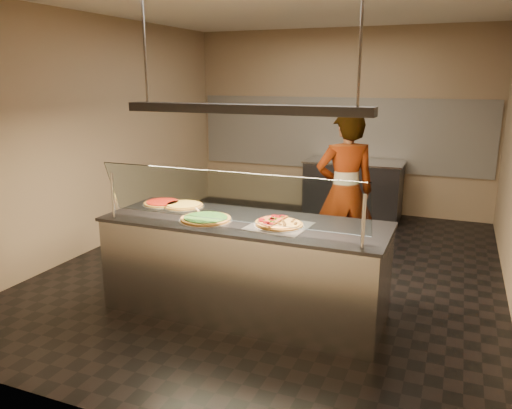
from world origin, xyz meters
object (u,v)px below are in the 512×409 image
at_px(half_pizza_pepperoni, 268,221).
at_px(pizza_spinach, 206,219).
at_px(pizza_spatula, 203,211).
at_px(pizza_cheese, 184,205).
at_px(perforated_tray, 279,226).
at_px(serving_counter, 245,267).
at_px(sneeze_guard, 228,197).
at_px(half_pizza_sausage, 290,225).
at_px(heat_lamp_housing, 244,109).
at_px(prep_table, 353,189).
at_px(worker, 345,192).
at_px(pizza_tomato, 163,203).

distance_m(half_pizza_pepperoni, pizza_spinach, 0.60).
bearing_deg(pizza_spatula, pizza_cheese, 150.38).
relative_size(perforated_tray, pizza_cheese, 1.31).
distance_m(serving_counter, pizza_spinach, 0.60).
height_order(sneeze_guard, perforated_tray, sneeze_guard).
relative_size(half_pizza_sausage, heat_lamp_housing, 0.19).
bearing_deg(pizza_cheese, pizza_spinach, -39.63).
bearing_deg(pizza_cheese, perforated_tray, -14.59).
distance_m(sneeze_guard, prep_table, 4.20).
height_order(perforated_tray, pizza_spinach, pizza_spinach).
height_order(pizza_cheese, worker, worker).
height_order(sneeze_guard, prep_table, sneeze_guard).
bearing_deg(pizza_spatula, half_pizza_pepperoni, -9.33).
bearing_deg(half_pizza_pepperoni, sneeze_guard, -133.29).
xyz_separation_m(perforated_tray, half_pizza_sausage, (0.10, 0.00, 0.02)).
height_order(half_pizza_sausage, heat_lamp_housing, heat_lamp_housing).
relative_size(worker, heat_lamp_housing, 0.81).
relative_size(pizza_tomato, prep_table, 0.27).
xyz_separation_m(pizza_cheese, pizza_spatula, (0.31, -0.18, 0.01)).
xyz_separation_m(half_pizza_sausage, prep_table, (-0.20, 3.84, -0.49)).
height_order(half_pizza_pepperoni, half_pizza_sausage, half_pizza_pepperoni).
distance_m(perforated_tray, pizza_cheese, 1.18).
distance_m(pizza_spatula, heat_lamp_housing, 1.10).
height_order(half_pizza_pepperoni, prep_table, half_pizza_pepperoni).
distance_m(pizza_spinach, prep_table, 3.99).
bearing_deg(half_pizza_sausage, pizza_cheese, 166.59).
relative_size(serving_counter, worker, 1.42).
bearing_deg(perforated_tray, pizza_cheese, 165.41).
distance_m(pizza_tomato, pizza_spatula, 0.60).
xyz_separation_m(sneeze_guard, worker, (0.62, 1.83, -0.29)).
bearing_deg(heat_lamp_housing, pizza_cheese, 163.35).
bearing_deg(serving_counter, sneeze_guard, -90.00).
relative_size(half_pizza_pepperoni, heat_lamp_housing, 0.19).
distance_m(half_pizza_pepperoni, pizza_spatula, 0.74).
distance_m(half_pizza_sausage, pizza_spinach, 0.80).
bearing_deg(perforated_tray, heat_lamp_housing, 169.96).
bearing_deg(pizza_spatula, heat_lamp_housing, -6.84).
relative_size(perforated_tray, pizza_spatula, 1.97).
distance_m(pizza_spinach, pizza_spatula, 0.24).
distance_m(pizza_spinach, worker, 1.89).
distance_m(perforated_tray, heat_lamp_housing, 1.08).
distance_m(sneeze_guard, pizza_spinach, 0.48).
xyz_separation_m(serving_counter, perforated_tray, (0.36, -0.06, 0.47)).
relative_size(perforated_tray, pizza_tomato, 1.34).
distance_m(perforated_tray, half_pizza_sausage, 0.10).
bearing_deg(pizza_spinach, pizza_cheese, 140.37).
bearing_deg(heat_lamp_housing, pizza_tomato, 167.03).
height_order(serving_counter, perforated_tray, perforated_tray).
height_order(sneeze_guard, pizza_tomato, sneeze_guard).
bearing_deg(pizza_spinach, pizza_spatula, 125.27).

